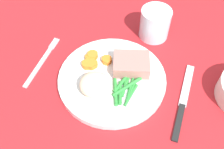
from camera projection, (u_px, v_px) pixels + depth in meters
dining_table at (120, 80)px, 62.39cm from camera, size 120.00×90.00×2.00cm
dinner_plate at (112, 79)px, 60.24cm from camera, size 24.90×24.90×1.60cm
meat_portion at (131, 64)px, 59.95cm from camera, size 9.83×8.60×3.04cm
mashed_potatoes at (95, 85)px, 55.93cm from camera, size 7.03×6.62×3.92cm
carrot_slices at (93, 60)px, 61.95cm from camera, size 6.53×5.64×1.27cm
green_beans at (125, 87)px, 57.40cm from camera, size 6.21×9.93×0.89cm
fork at (42, 62)px, 64.25cm from camera, size 1.44×16.60×0.40cm
knife at (183, 102)px, 57.20cm from camera, size 1.70×20.50×0.64cm
water_glass at (155, 25)px, 67.45cm from camera, size 7.76×7.76×8.06cm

